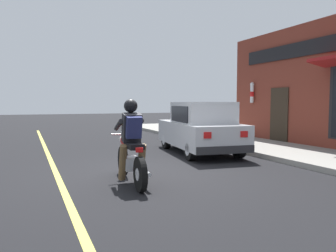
% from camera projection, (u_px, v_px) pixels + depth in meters
% --- Properties ---
extents(ground_plane, '(80.00, 80.00, 0.00)m').
position_uv_depth(ground_plane, '(146.00, 174.00, 7.15)').
color(ground_plane, black).
extents(sidewalk_curb, '(2.60, 22.00, 0.14)m').
position_uv_depth(sidewalk_curb, '(246.00, 144.00, 11.84)').
color(sidewalk_curb, gray).
rests_on(sidewalk_curb, ground).
extents(lane_stripe, '(0.12, 19.80, 0.01)m').
position_uv_depth(lane_stripe, '(50.00, 158.00, 9.18)').
color(lane_stripe, '#D1C64C').
rests_on(lane_stripe, ground).
extents(motorcycle_with_rider, '(0.58, 2.02, 1.62)m').
position_uv_depth(motorcycle_with_rider, '(131.00, 148.00, 6.28)').
color(motorcycle_with_rider, black).
rests_on(motorcycle_with_rider, ground).
extents(car_hatchback, '(2.11, 3.96, 1.57)m').
position_uv_depth(car_hatchback, '(200.00, 128.00, 10.01)').
color(car_hatchback, black).
rests_on(car_hatchback, ground).
extents(trash_bin, '(0.56, 0.56, 0.98)m').
position_uv_depth(trash_bin, '(215.00, 126.00, 13.07)').
color(trash_bin, '#2D2D33').
rests_on(trash_bin, sidewalk_curb).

